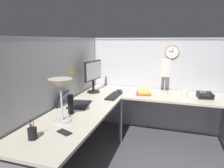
% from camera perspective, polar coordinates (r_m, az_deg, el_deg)
% --- Properties ---
extents(ground_plane, '(6.80, 6.80, 0.00)m').
position_cam_1_polar(ground_plane, '(3.01, 4.68, -18.28)').
color(ground_plane, '#47474C').
extents(cubicle_wall_back, '(2.57, 0.12, 1.58)m').
position_cam_1_polar(cubicle_wall_back, '(2.69, -15.28, -4.08)').
color(cubicle_wall_back, '#B2B2B7').
rests_on(cubicle_wall_back, ground).
extents(cubicle_wall_right, '(0.12, 2.37, 1.58)m').
position_cam_1_polar(cubicle_wall_right, '(3.49, 12.31, -0.08)').
color(cubicle_wall_right, '#B2B2B7').
rests_on(cubicle_wall_right, ground).
extents(desk, '(2.35, 2.15, 0.73)m').
position_cam_1_polar(desk, '(2.60, 5.25, -8.02)').
color(desk, beige).
rests_on(desk, ground).
extents(monitor, '(0.46, 0.20, 0.50)m').
position_cam_1_polar(monitor, '(3.09, -5.47, 2.87)').
color(monitor, black).
rests_on(monitor, desk).
extents(laptop, '(0.40, 0.43, 0.22)m').
position_cam_1_polar(laptop, '(2.59, -11.42, -5.40)').
color(laptop, black).
rests_on(laptop, desk).
extents(keyboard, '(0.44, 0.16, 0.02)m').
position_cam_1_polar(keyboard, '(2.91, 0.59, -3.40)').
color(keyboard, black).
rests_on(keyboard, desk).
extents(computer_mouse, '(0.06, 0.10, 0.03)m').
position_cam_1_polar(computer_mouse, '(3.19, 2.08, -1.84)').
color(computer_mouse, '#232326').
rests_on(computer_mouse, desk).
extents(desk_lamp_dome, '(0.24, 0.24, 0.44)m').
position_cam_1_polar(desk_lamp_dome, '(2.00, -14.66, -0.82)').
color(desk_lamp_dome, '#B7BABF').
rests_on(desk_lamp_dome, desk).
extents(pen_cup, '(0.08, 0.08, 0.18)m').
position_cam_1_polar(pen_cup, '(1.83, -22.06, -13.09)').
color(pen_cup, black).
rests_on(pen_cup, desk).
extents(cell_phone, '(0.12, 0.16, 0.01)m').
position_cam_1_polar(cell_phone, '(1.87, -13.63, -13.44)').
color(cell_phone, black).
rests_on(cell_phone, desk).
extents(thermos_flask, '(0.07, 0.07, 0.22)m').
position_cam_1_polar(thermos_flask, '(2.27, -11.86, -5.77)').
color(thermos_flask, black).
rests_on(thermos_flask, desk).
extents(office_phone, '(0.21, 0.23, 0.11)m').
position_cam_1_polar(office_phone, '(3.12, 25.44, -3.03)').
color(office_phone, black).
rests_on(office_phone, desk).
extents(book_stack, '(0.32, 0.25, 0.04)m').
position_cam_1_polar(book_stack, '(3.09, 9.20, -2.37)').
color(book_stack, '#BF3F38').
rests_on(book_stack, desk).
extents(desk_lamp_paper, '(0.13, 0.13, 0.53)m').
position_cam_1_polar(desk_lamp_paper, '(3.11, 15.29, 4.25)').
color(desk_lamp_paper, '#B7BABF').
rests_on(desk_lamp_paper, desk).
extents(coffee_mug, '(0.08, 0.08, 0.10)m').
position_cam_1_polar(coffee_mug, '(3.07, 20.30, -2.64)').
color(coffee_mug, silver).
rests_on(coffee_mug, desk).
extents(wall_clock, '(0.04, 0.22, 0.22)m').
position_cam_1_polar(wall_clock, '(3.35, 17.02, 8.82)').
color(wall_clock, olive).
extents(pinned_note_leftmost, '(0.10, 0.00, 0.08)m').
position_cam_1_polar(pinned_note_leftmost, '(2.83, -11.60, 3.75)').
color(pinned_note_leftmost, '#EAD84C').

